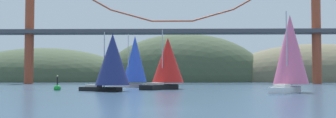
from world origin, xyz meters
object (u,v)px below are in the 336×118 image
sailboat_red_spinnaker (167,62)px  sailboat_blue_spinnaker (134,60)px  channel_buoy (57,88)px  sailboat_navy_sail (112,60)px  sailboat_pink_spinnaker (290,52)px

sailboat_red_spinnaker → sailboat_blue_spinnaker: bearing=117.4°
channel_buoy → sailboat_blue_spinnaker: bearing=63.2°
sailboat_red_spinnaker → sailboat_blue_spinnaker: sailboat_blue_spinnaker is taller
sailboat_navy_sail → channel_buoy: bearing=155.5°
sailboat_pink_spinnaker → channel_buoy: size_ratio=4.15×
sailboat_blue_spinnaker → channel_buoy: sailboat_blue_spinnaker is taller
sailboat_red_spinnaker → channel_buoy: bearing=-160.6°
sailboat_pink_spinnaker → sailboat_blue_spinnaker: size_ratio=0.99×
sailboat_red_spinnaker → sailboat_pink_spinnaker: size_ratio=0.94×
sailboat_pink_spinnaker → sailboat_blue_spinnaker: sailboat_blue_spinnaker is taller
sailboat_navy_sail → channel_buoy: 11.07m
sailboat_navy_sail → channel_buoy: sailboat_navy_sail is taller
sailboat_pink_spinnaker → channel_buoy: (-34.36, 7.47, -5.23)m
sailboat_red_spinnaker → channel_buoy: (-17.24, -6.08, -4.33)m
sailboat_red_spinnaker → sailboat_pink_spinnaker: bearing=-38.4°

